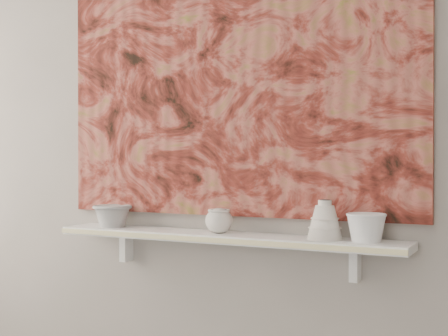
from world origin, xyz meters
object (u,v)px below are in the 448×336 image
Objects in this scene: painting at (232,75)px; bowl_white at (366,227)px; shelf at (223,237)px; bell_vessel at (325,220)px; cup_cream at (219,221)px; bowl_grey at (112,216)px.

painting reaches higher than bowl_white.
bell_vessel is (0.40, 0.00, 0.08)m from shelf.
cup_cream is 0.56m from bowl_white.
bowl_white is at bearing 0.00° from shelf.
shelf is 10.11× the size of bell_vessel.
bowl_white is at bearing 0.00° from bell_vessel.
painting is at bearing 8.91° from bowl_grey.
bowl_grey and cup_cream have the same top height.
bowl_white is (1.06, 0.00, 0.00)m from bowl_grey.
painting is 11.04× the size of bowl_white.
cup_cream is 0.42m from bell_vessel.
bowl_white is at bearing -8.41° from painting.
painting is 0.77m from bowl_grey.
bowl_white reaches higher than cup_cream.
bowl_grey is at bearing 180.00° from shelf.
cup_cream is at bearing 180.00° from bell_vessel.
painting is at bearing 171.59° from bowl_white.
cup_cream is 0.75× the size of bell_vessel.
shelf is at bearing 0.00° from bowl_grey.
shelf is at bearing -90.00° from painting.
painting is at bearing 168.60° from bell_vessel.
painting reaches higher than cup_cream.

